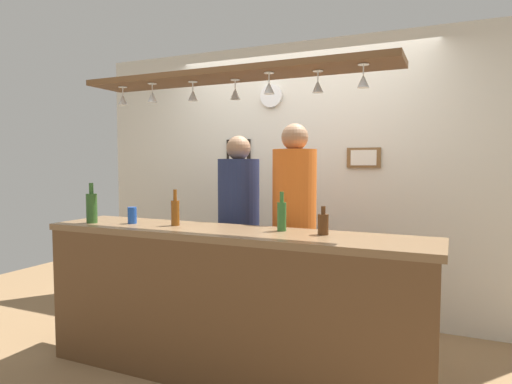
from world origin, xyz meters
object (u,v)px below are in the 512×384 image
object	(u,v)px
person_right_orange_shirt	(294,214)
bottle_beer_green_import	(282,215)
bottle_beer_brown_stubby	(323,224)
drink_can	(132,215)
wall_clock	(271,96)
bottle_beer_amber_tall	(175,212)
person_middle_navy_shirt	(239,217)
bottle_champagne_green	(92,207)
picture_frame_lower_pair	(364,158)
picture_frame_caricature	(238,156)

from	to	relation	value
person_right_orange_shirt	bottle_beer_green_import	size ratio (longest dim) A/B	6.77
bottle_beer_brown_stubby	drink_can	distance (m)	1.43
wall_clock	bottle_beer_amber_tall	bearing A→B (deg)	-97.48
wall_clock	person_right_orange_shirt	bearing A→B (deg)	-56.54
person_middle_navy_shirt	wall_clock	bearing A→B (deg)	92.55
bottle_champagne_green	bottle_beer_green_import	size ratio (longest dim) A/B	1.15
bottle_beer_amber_tall	picture_frame_lower_pair	xyz separation A→B (m)	(1.07, 1.38, 0.39)
person_middle_navy_shirt	bottle_beer_brown_stubby	world-z (taller)	person_middle_navy_shirt
bottle_beer_green_import	wall_clock	distance (m)	1.73
picture_frame_lower_pair	bottle_beer_brown_stubby	bearing A→B (deg)	-89.92
person_right_orange_shirt	wall_clock	xyz separation A→B (m)	(-0.52, 0.78, 1.04)
bottle_beer_green_import	picture_frame_caricature	size ratio (longest dim) A/B	0.76
bottle_champagne_green	bottle_beer_brown_stubby	distance (m)	1.74
person_right_orange_shirt	bottle_beer_amber_tall	distance (m)	0.91
bottle_champagne_green	drink_can	xyz separation A→B (m)	(0.29, 0.10, -0.06)
bottle_champagne_green	bottle_beer_brown_stubby	world-z (taller)	bottle_champagne_green
bottle_beer_green_import	drink_can	distance (m)	1.15
person_middle_navy_shirt	person_right_orange_shirt	xyz separation A→B (m)	(0.48, 0.00, 0.05)
drink_can	bottle_beer_brown_stubby	bearing A→B (deg)	3.31
picture_frame_caricature	wall_clock	bearing A→B (deg)	-0.99
person_right_orange_shirt	picture_frame_caricature	world-z (taller)	person_right_orange_shirt
person_middle_navy_shirt	picture_frame_lower_pair	bearing A→B (deg)	42.45
person_middle_navy_shirt	wall_clock	size ratio (longest dim) A/B	7.63
bottle_beer_amber_tall	picture_frame_caricature	world-z (taller)	picture_frame_caricature
drink_can	picture_frame_caricature	xyz separation A→B (m)	(0.17, 1.42, 0.45)
bottle_beer_brown_stubby	wall_clock	world-z (taller)	wall_clock
bottle_champagne_green	picture_frame_caricature	bearing A→B (deg)	72.85
bottle_beer_brown_stubby	bottle_champagne_green	bearing A→B (deg)	-173.90
person_middle_navy_shirt	bottle_beer_amber_tall	bearing A→B (deg)	-110.03
bottle_beer_green_import	bottle_beer_brown_stubby	world-z (taller)	bottle_beer_green_import
person_right_orange_shirt	bottle_beer_amber_tall	size ratio (longest dim) A/B	6.77
bottle_champagne_green	wall_clock	distance (m)	1.98
person_middle_navy_shirt	bottle_champagne_green	bearing A→B (deg)	-139.74
person_right_orange_shirt	bottle_beer_amber_tall	bearing A→B (deg)	-139.78
person_right_orange_shirt	wall_clock	world-z (taller)	wall_clock
bottle_champagne_green	picture_frame_caricature	size ratio (longest dim) A/B	0.88
person_middle_navy_shirt	drink_can	size ratio (longest dim) A/B	13.75
person_right_orange_shirt	drink_can	xyz separation A→B (m)	(-1.05, -0.63, 0.01)
person_middle_navy_shirt	person_right_orange_shirt	size ratio (longest dim) A/B	0.95
bottle_beer_brown_stubby	picture_frame_caricature	bearing A→B (deg)	133.30
drink_can	picture_frame_caricature	bearing A→B (deg)	82.98
bottle_beer_green_import	bottle_beer_amber_tall	bearing A→B (deg)	-174.10
bottle_beer_green_import	bottle_beer_brown_stubby	xyz separation A→B (m)	(0.29, -0.04, -0.03)
bottle_champagne_green	drink_can	bearing A→B (deg)	19.05
bottle_beer_green_import	picture_frame_lower_pair	xyz separation A→B (m)	(0.29, 1.29, 0.39)
person_middle_navy_shirt	drink_can	distance (m)	0.85
person_middle_navy_shirt	person_right_orange_shirt	world-z (taller)	person_right_orange_shirt
person_middle_navy_shirt	drink_can	xyz separation A→B (m)	(-0.57, -0.63, 0.06)
drink_can	bottle_champagne_green	bearing A→B (deg)	-160.95
bottle_champagne_green	wall_clock	size ratio (longest dim) A/B	1.36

